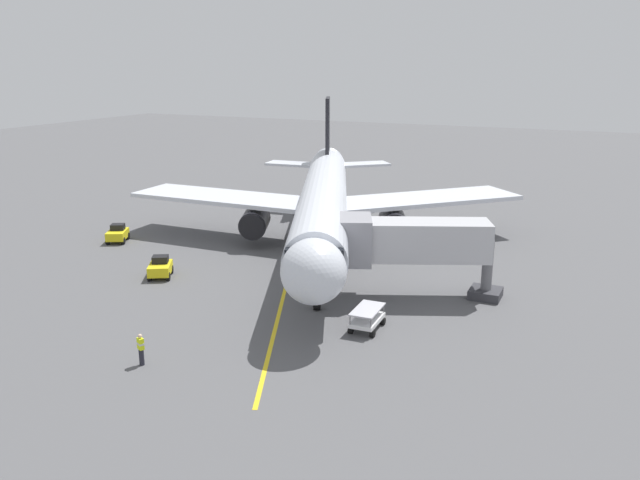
{
  "coord_description": "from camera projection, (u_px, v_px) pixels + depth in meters",
  "views": [
    {
      "loc": [
        -19.35,
        46.1,
        14.96
      ],
      "look_at": [
        -1.5,
        7.31,
        3.0
      ],
      "focal_mm": 35.73,
      "sensor_mm": 36.0,
      "label": 1
    }
  ],
  "objects": [
    {
      "name": "airplane",
      "position": [
        323.0,
        201.0,
        52.04
      ],
      "size": [
        32.16,
        38.43,
        11.5
      ],
      "color": "silver",
      "rests_on": "ground"
    },
    {
      "name": "tug_near_nose",
      "position": [
        160.0,
        268.0,
        45.77
      ],
      "size": [
        2.44,
        2.74,
        1.5
      ],
      "color": "yellow",
      "rests_on": "ground"
    },
    {
      "name": "ground_crew_marshaller",
      "position": [
        141.0,
        349.0,
        32.36
      ],
      "size": [
        0.47,
        0.4,
        1.71
      ],
      "color": "#23232D",
      "rests_on": "ground"
    },
    {
      "name": "jet_bridge",
      "position": [
        401.0,
        242.0,
        41.08
      ],
      "size": [
        11.21,
        6.7,
        5.4
      ],
      "color": "#B7B7BC",
      "rests_on": "ground"
    },
    {
      "name": "ground_plane",
      "position": [
        341.0,
        251.0,
        52.15
      ],
      "size": [
        220.0,
        220.0,
        0.0
      ],
      "primitive_type": "plane",
      "color": "#565659"
    },
    {
      "name": "baggage_cart_starboard_side",
      "position": [
        367.0,
        318.0,
        36.8
      ],
      "size": [
        1.61,
        2.64,
        1.27
      ],
      "color": "white",
      "rests_on": "ground"
    },
    {
      "name": "tug_portside",
      "position": [
        118.0,
        234.0,
        54.78
      ],
      "size": [
        2.39,
        2.73,
        1.5
      ],
      "color": "yellow",
      "rests_on": "ground"
    },
    {
      "name": "apron_lead_in_line",
      "position": [
        290.0,
        269.0,
        47.6
      ],
      "size": [
        15.71,
        36.97,
        0.01
      ],
      "primitive_type": "cube",
      "rotation": [
        0.0,
        0.0,
        0.4
      ],
      "color": "yellow",
      "rests_on": "ground"
    }
  ]
}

